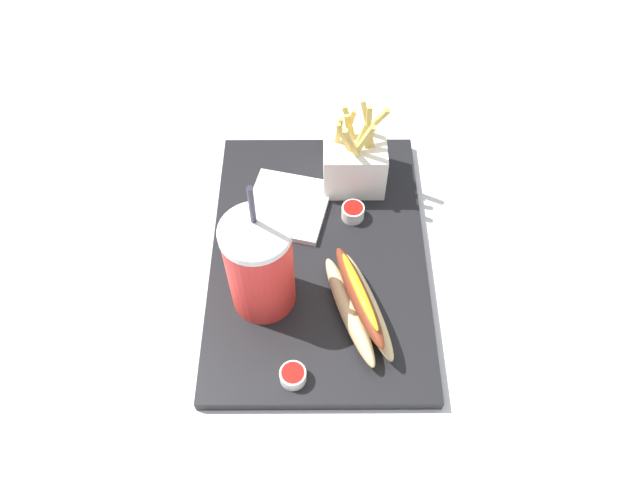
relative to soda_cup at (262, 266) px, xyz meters
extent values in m
cube|color=silver|center=(0.07, -0.07, -0.11)|extent=(2.40, 2.40, 0.02)
cube|color=black|center=(0.07, -0.07, -0.09)|extent=(0.45, 0.30, 0.02)
cylinder|color=red|center=(0.00, 0.00, -0.01)|extent=(0.09, 0.09, 0.14)
cylinder|color=white|center=(0.00, 0.00, 0.07)|extent=(0.09, 0.09, 0.01)
cylinder|color=#262633|center=(0.01, 0.00, 0.11)|extent=(0.02, 0.01, 0.08)
cube|color=white|center=(0.21, -0.13, -0.04)|extent=(0.09, 0.09, 0.08)
cube|color=#E5C660|center=(0.19, -0.13, 0.02)|extent=(0.03, 0.03, 0.06)
cube|color=#E5C660|center=(0.18, -0.12, 0.02)|extent=(0.02, 0.03, 0.08)
cube|color=#E5C660|center=(0.19, -0.13, 0.02)|extent=(0.02, 0.04, 0.09)
cube|color=#E5C660|center=(0.21, -0.10, 0.02)|extent=(0.01, 0.01, 0.06)
cube|color=#E5C660|center=(0.20, -0.14, 0.03)|extent=(0.01, 0.01, 0.09)
cube|color=#E5C660|center=(0.22, -0.12, 0.02)|extent=(0.01, 0.03, 0.08)
cube|color=#E5C660|center=(0.23, -0.12, 0.01)|extent=(0.02, 0.02, 0.06)
cube|color=#E5C660|center=(0.23, -0.12, 0.01)|extent=(0.02, 0.02, 0.08)
cube|color=#E5C660|center=(0.23, -0.15, 0.02)|extent=(0.03, 0.04, 0.09)
cube|color=#E5C660|center=(0.21, -0.15, 0.03)|extent=(0.03, 0.03, 0.09)
cube|color=#E5C660|center=(0.20, -0.11, 0.02)|extent=(0.02, 0.03, 0.05)
ellipsoid|color=#E5C689|center=(-0.02, -0.14, -0.06)|extent=(0.17, 0.08, 0.04)
ellipsoid|color=#E5C689|center=(-0.03, -0.11, -0.06)|extent=(0.17, 0.08, 0.04)
ellipsoid|color=maroon|center=(-0.03, -0.12, -0.03)|extent=(0.15, 0.07, 0.02)
ellipsoid|color=gold|center=(-0.03, -0.12, -0.01)|extent=(0.12, 0.05, 0.01)
cylinder|color=white|center=(0.14, -0.12, -0.07)|extent=(0.03, 0.03, 0.02)
cylinder|color=#B2140F|center=(0.14, -0.12, -0.06)|extent=(0.03, 0.03, 0.01)
cylinder|color=white|center=(-0.12, -0.04, -0.07)|extent=(0.03, 0.03, 0.02)
cylinder|color=#B2140F|center=(-0.12, -0.04, -0.06)|extent=(0.03, 0.03, 0.01)
cube|color=white|center=(0.15, -0.03, -0.07)|extent=(0.14, 0.14, 0.01)
camera|label=1|loc=(-0.41, -0.07, 0.63)|focal=33.70mm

